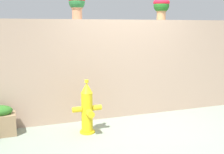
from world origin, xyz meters
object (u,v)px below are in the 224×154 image
object	(u,v)px
fire_hydrant	(87,109)
planter_box	(0,121)
potted_plant_2	(161,6)
potted_plant_1	(77,3)

from	to	relation	value
fire_hydrant	planter_box	xyz separation A→B (m)	(-1.38, 0.40, -0.17)
planter_box	potted_plant_2	bearing A→B (deg)	7.54
fire_hydrant	planter_box	world-z (taller)	fire_hydrant
potted_plant_1	potted_plant_2	distance (m)	1.75
planter_box	fire_hydrant	bearing A→B (deg)	-16.14
potted_plant_1	fire_hydrant	size ratio (longest dim) A/B	0.50
potted_plant_1	fire_hydrant	distance (m)	1.97
potted_plant_2	fire_hydrant	bearing A→B (deg)	-155.67
fire_hydrant	planter_box	distance (m)	1.45
potted_plant_2	planter_box	size ratio (longest dim) A/B	0.90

